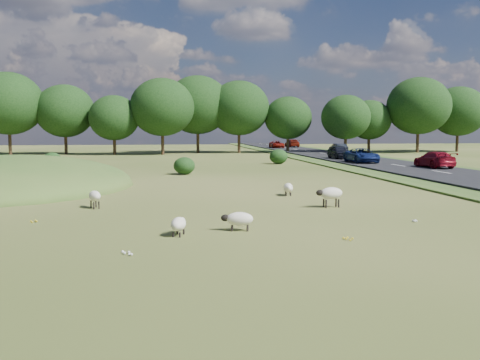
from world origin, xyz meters
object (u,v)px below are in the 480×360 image
car_2 (292,143)px  car_4 (277,144)px  sheep_0 (179,224)px  car_0 (338,149)px  car_7 (339,152)px  sheep_3 (331,193)px  sheep_4 (288,188)px  car_3 (362,155)px  sheep_2 (239,219)px  sheep_1 (95,196)px  car_6 (434,159)px

car_2 → car_4: (-3.80, -3.95, -0.08)m
sheep_0 → car_0: size_ratio=0.28×
car_7 → sheep_3: bearing=-109.3°
sheep_3 → sheep_4: 4.80m
sheep_4 → car_0: (17.05, 42.16, 0.51)m
car_3 → sheep_2: bearing=-117.7°
car_0 → sheep_3: bearing=71.0°
car_4 → car_3: bearing=-90.0°
sheep_1 → car_3: 35.51m
sheep_2 → car_4: car_4 is taller
sheep_1 → car_7: bearing=-55.1°
car_7 → car_0: bearing=72.0°
sheep_0 → sheep_2: size_ratio=0.95×
sheep_1 → sheep_3: (10.99, -1.34, 0.09)m
sheep_0 → sheep_3: 9.23m
car_2 → car_7: 38.48m
sheep_0 → sheep_3: size_ratio=0.86×
sheep_1 → sheep_0: bearing=-172.6°
sheep_2 → sheep_4: bearing=-102.6°
sheep_4 → car_3: 26.92m
car_4 → sheep_4: bearing=-101.5°
sheep_1 → car_2: (27.11, 72.15, 0.39)m
sheep_1 → sheep_3: sheep_3 is taller
sheep_2 → car_2: bearing=-94.6°
car_4 → sheep_3: bearing=-100.0°
car_2 → car_6: (0.00, -53.08, 0.00)m
sheep_2 → sheep_4: 10.63m
car_6 → sheep_4: bearing=42.7°
sheep_3 → car_2: bearing=-109.6°
car_6 → car_0: bearing=-90.0°
car_2 → car_4: car_2 is taller
sheep_2 → sheep_3: 7.20m
car_3 → car_6: size_ratio=1.05×
car_0 → car_6: (0.00, -26.45, 0.02)m
car_6 → car_3: bearing=-63.8°
sheep_1 → car_4: size_ratio=0.26×
car_3 → car_4: 41.42m
car_0 → sheep_2: bearing=67.8°
car_3 → car_7: bearing=90.0°
car_4 → car_6: 49.28m
sheep_2 → car_3: (17.41, 33.21, 0.53)m
sheep_0 → sheep_1: (-3.71, 7.00, 0.17)m
car_4 → car_6: (3.80, -49.13, 0.08)m
sheep_2 → car_0: 56.11m
sheep_2 → car_6: size_ratio=0.25×
car_3 → sheep_3: bearing=-113.7°
car_3 → car_4: size_ratio=1.13×
sheep_0 → sheep_3: sheep_3 is taller
car_4 → car_2: bearing=46.1°
sheep_4 → sheep_3: bearing=21.4°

